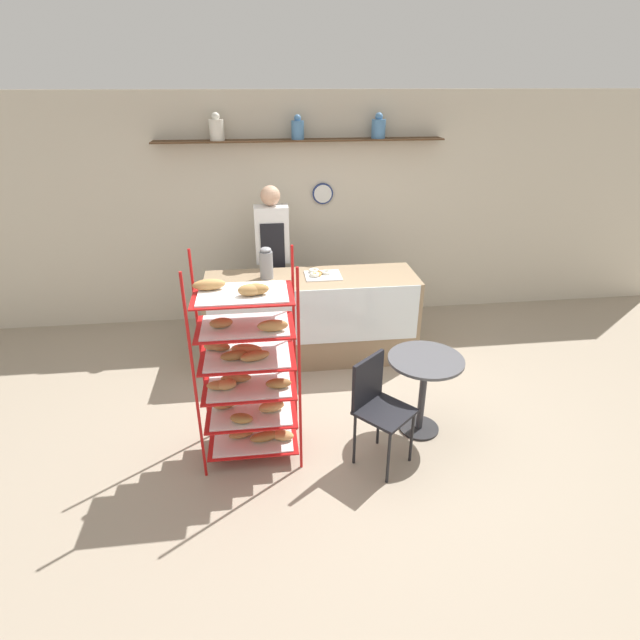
{
  "coord_description": "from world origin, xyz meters",
  "views": [
    {
      "loc": [
        -0.51,
        -3.71,
        2.79
      ],
      "look_at": [
        0.0,
        0.4,
        0.79
      ],
      "focal_mm": 28.0,
      "sensor_mm": 36.0,
      "label": 1
    }
  ],
  "objects_px": {
    "pastry_rack": "(248,372)",
    "donut_tray_counter": "(320,274)",
    "person_worker": "(273,256)",
    "cafe_table": "(424,377)",
    "coffee_carafe": "(266,263)",
    "cafe_chair": "(377,400)"
  },
  "relations": [
    {
      "from": "pastry_rack",
      "to": "donut_tray_counter",
      "type": "height_order",
      "value": "pastry_rack"
    },
    {
      "from": "cafe_chair",
      "to": "donut_tray_counter",
      "type": "relative_size",
      "value": 2.41
    },
    {
      "from": "coffee_carafe",
      "to": "cafe_chair",
      "type": "bearing_deg",
      "value": -66.2
    },
    {
      "from": "pastry_rack",
      "to": "coffee_carafe",
      "type": "bearing_deg",
      "value": 82.81
    },
    {
      "from": "cafe_table",
      "to": "coffee_carafe",
      "type": "bearing_deg",
      "value": 130.84
    },
    {
      "from": "cafe_table",
      "to": "coffee_carafe",
      "type": "relative_size",
      "value": 2.16
    },
    {
      "from": "pastry_rack",
      "to": "person_worker",
      "type": "bearing_deg",
      "value": 82.38
    },
    {
      "from": "pastry_rack",
      "to": "coffee_carafe",
      "type": "height_order",
      "value": "pastry_rack"
    },
    {
      "from": "person_worker",
      "to": "coffee_carafe",
      "type": "bearing_deg",
      "value": -98.84
    },
    {
      "from": "coffee_carafe",
      "to": "donut_tray_counter",
      "type": "bearing_deg",
      "value": 0.09
    },
    {
      "from": "cafe_chair",
      "to": "donut_tray_counter",
      "type": "bearing_deg",
      "value": 56.05
    },
    {
      "from": "person_worker",
      "to": "donut_tray_counter",
      "type": "height_order",
      "value": "person_worker"
    },
    {
      "from": "person_worker",
      "to": "cafe_table",
      "type": "height_order",
      "value": "person_worker"
    },
    {
      "from": "cafe_table",
      "to": "cafe_chair",
      "type": "height_order",
      "value": "cafe_chair"
    },
    {
      "from": "cafe_table",
      "to": "coffee_carafe",
      "type": "xyz_separation_m",
      "value": [
        -1.26,
        1.46,
        0.56
      ]
    },
    {
      "from": "cafe_table",
      "to": "cafe_chair",
      "type": "bearing_deg",
      "value": -147.2
    },
    {
      "from": "cafe_chair",
      "to": "coffee_carafe",
      "type": "distance_m",
      "value": 2.0
    },
    {
      "from": "cafe_table",
      "to": "cafe_chair",
      "type": "distance_m",
      "value": 0.57
    },
    {
      "from": "pastry_rack",
      "to": "donut_tray_counter",
      "type": "distance_m",
      "value": 1.75
    },
    {
      "from": "person_worker",
      "to": "coffee_carafe",
      "type": "xyz_separation_m",
      "value": [
        -0.08,
        -0.55,
        0.11
      ]
    },
    {
      "from": "coffee_carafe",
      "to": "person_worker",
      "type": "bearing_deg",
      "value": 81.16
    },
    {
      "from": "person_worker",
      "to": "donut_tray_counter",
      "type": "bearing_deg",
      "value": -49.36
    }
  ]
}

